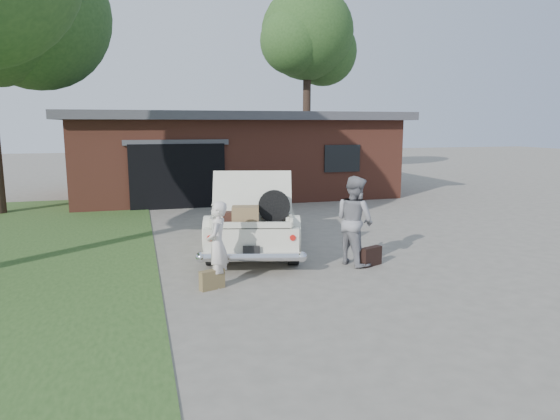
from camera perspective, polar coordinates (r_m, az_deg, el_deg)
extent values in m
plane|color=gray|center=(10.00, 0.95, -6.79)|extent=(90.00, 90.00, 0.00)
cube|color=#2D4C1E|center=(12.79, -27.79, -4.21)|extent=(6.00, 16.00, 0.02)
cube|color=brown|center=(21.06, -5.57, 6.07)|extent=(12.00, 7.00, 3.00)
cube|color=#4C4C51|center=(21.02, -5.65, 10.56)|extent=(12.80, 7.80, 0.30)
cube|color=black|center=(17.36, -11.62, 3.80)|extent=(3.20, 0.30, 2.20)
cube|color=#4C4C51|center=(17.21, -11.73, 7.58)|extent=(3.50, 0.12, 0.18)
cube|color=black|center=(18.68, 7.11, 5.87)|extent=(1.40, 0.08, 1.00)
sphere|color=#385D26|center=(18.96, -26.19, 19.35)|extent=(4.75, 4.75, 4.75)
cylinder|color=#38281E|center=(28.65, 3.06, 10.30)|extent=(0.44, 0.44, 6.23)
sphere|color=#385D26|center=(29.07, 3.15, 19.55)|extent=(5.07, 5.07, 5.07)
sphere|color=#385D26|center=(29.79, 4.97, 17.56)|extent=(3.80, 3.80, 3.80)
sphere|color=#385D26|center=(28.07, 1.52, 18.76)|extent=(3.55, 3.55, 3.55)
cube|color=silver|center=(11.77, -2.97, -1.29)|extent=(2.92, 5.05, 0.62)
cube|color=#ADA498|center=(11.96, -2.97, 1.54)|extent=(1.99, 2.23, 0.49)
cube|color=black|center=(12.85, -2.88, 2.03)|extent=(1.45, 0.44, 0.42)
cube|color=black|center=(11.07, -3.07, 0.77)|extent=(1.45, 0.44, 0.42)
cylinder|color=black|center=(10.31, -7.82, -4.57)|extent=(0.36, 0.66, 0.63)
cylinder|color=black|center=(10.27, 1.53, -4.54)|extent=(0.36, 0.66, 0.63)
cylinder|color=black|center=(13.45, -6.38, -1.15)|extent=(0.36, 0.66, 0.63)
cylinder|color=black|center=(13.42, 0.76, -1.12)|extent=(0.36, 0.66, 0.63)
cylinder|color=silver|center=(9.46, -3.28, -5.39)|extent=(1.93, 0.64, 0.17)
cylinder|color=#A5140F|center=(9.49, -8.00, -3.17)|extent=(0.13, 0.12, 0.11)
cylinder|color=#A5140F|center=(9.44, 1.45, -3.14)|extent=(0.13, 0.12, 0.11)
cube|color=black|center=(9.40, -3.29, -4.58)|extent=(0.32, 0.10, 0.16)
cube|color=black|center=(9.93, -3.21, -1.44)|extent=(1.68, 1.38, 0.04)
cube|color=silver|center=(9.96, -7.59, -0.92)|extent=(0.31, 1.03, 0.17)
cube|color=silver|center=(9.92, 1.17, -0.88)|extent=(0.31, 1.03, 0.17)
cube|color=silver|center=(9.41, -3.30, -1.72)|extent=(1.49, 0.43, 0.11)
cube|color=silver|center=(10.11, -3.20, 1.62)|extent=(1.68, 0.93, 0.98)
cube|color=#3C211A|center=(10.00, -4.63, -0.67)|extent=(0.72, 0.56, 0.21)
cube|color=olive|center=(9.63, -3.97, -0.62)|extent=(0.58, 0.45, 0.36)
cube|color=black|center=(10.19, -2.75, -0.54)|extent=(0.65, 0.50, 0.18)
cylinder|color=black|center=(9.82, -0.67, 0.44)|extent=(0.65, 0.30, 0.63)
imported|color=silver|center=(8.86, -7.18, -3.93)|extent=(0.54, 0.65, 1.53)
imported|color=gray|center=(10.29, 8.52, -1.19)|extent=(0.94, 1.06, 1.83)
cube|color=olive|center=(8.88, -7.78, -7.89)|extent=(0.47, 0.29, 0.34)
cube|color=black|center=(10.38, 10.36, -5.23)|extent=(0.52, 0.34, 0.39)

